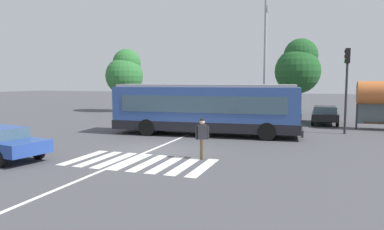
# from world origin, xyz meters

# --- Properties ---
(ground_plane) EXTENTS (160.00, 160.00, 0.00)m
(ground_plane) POSITION_xyz_m (0.00, 0.00, 0.00)
(ground_plane) COLOR #47474C
(city_transit_bus) EXTENTS (11.34, 3.51, 3.06)m
(city_transit_bus) POSITION_xyz_m (0.77, 5.23, 1.59)
(city_transit_bus) COLOR black
(city_transit_bus) RESTS_ON ground_plane
(pedestrian_crossing_street) EXTENTS (0.53, 0.42, 1.72)m
(pedestrian_crossing_street) POSITION_xyz_m (2.62, -1.20, 0.97)
(pedestrian_crossing_street) COLOR brown
(pedestrian_crossing_street) RESTS_ON ground_plane
(parked_car_champagne) EXTENTS (2.04, 4.58, 1.35)m
(parked_car_champagne) POSITION_xyz_m (-5.78, 13.42, 0.77)
(parked_car_champagne) COLOR black
(parked_car_champagne) RESTS_ON ground_plane
(parked_car_white) EXTENTS (2.00, 4.57, 1.35)m
(parked_car_white) POSITION_xyz_m (-3.05, 13.20, 0.77)
(parked_car_white) COLOR black
(parked_car_white) RESTS_ON ground_plane
(parked_car_blue) EXTENTS (2.02, 4.58, 1.35)m
(parked_car_blue) POSITION_xyz_m (-0.42, 13.19, 0.77)
(parked_car_blue) COLOR black
(parked_car_blue) RESTS_ON ground_plane
(parked_car_red) EXTENTS (2.10, 4.61, 1.35)m
(parked_car_red) POSITION_xyz_m (2.24, 13.45, 0.77)
(parked_car_red) COLOR black
(parked_car_red) RESTS_ON ground_plane
(parked_car_teal) EXTENTS (2.14, 4.62, 1.35)m
(parked_car_teal) POSITION_xyz_m (4.89, 13.31, 0.77)
(parked_car_teal) COLOR black
(parked_car_teal) RESTS_ON ground_plane
(parked_car_black) EXTENTS (1.88, 4.50, 1.35)m
(parked_car_black) POSITION_xyz_m (7.68, 13.47, 0.77)
(parked_car_black) COLOR black
(parked_car_black) RESTS_ON ground_plane
(traffic_light_far_corner) EXTENTS (0.33, 0.32, 5.23)m
(traffic_light_far_corner) POSITION_xyz_m (8.76, 8.52, 3.47)
(traffic_light_far_corner) COLOR #28282B
(traffic_light_far_corner) RESTS_ON ground_plane
(twin_arm_street_lamp) EXTENTS (4.05, 0.32, 10.16)m
(twin_arm_street_lamp) POSITION_xyz_m (3.58, 10.20, 6.12)
(twin_arm_street_lamp) COLOR #939399
(twin_arm_street_lamp) RESTS_ON ground_plane
(background_tree_left) EXTENTS (3.92, 3.92, 6.61)m
(background_tree_left) POSITION_xyz_m (-12.12, 18.23, 4.16)
(background_tree_left) COLOR brown
(background_tree_left) RESTS_ON ground_plane
(background_tree_right) EXTENTS (4.25, 4.25, 7.25)m
(background_tree_right) POSITION_xyz_m (5.33, 20.18, 4.60)
(background_tree_right) COLOR brown
(background_tree_right) RESTS_ON ground_plane
(crosswalk_painted_stripes) EXTENTS (5.81, 3.05, 0.01)m
(crosswalk_painted_stripes) POSITION_xyz_m (0.43, -2.59, 0.00)
(crosswalk_painted_stripes) COLOR silver
(crosswalk_painted_stripes) RESTS_ON ground_plane
(lane_center_line) EXTENTS (0.16, 24.00, 0.01)m
(lane_center_line) POSITION_xyz_m (-0.25, 2.00, 0.00)
(lane_center_line) COLOR silver
(lane_center_line) RESTS_ON ground_plane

